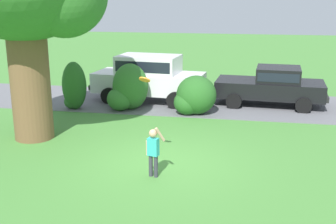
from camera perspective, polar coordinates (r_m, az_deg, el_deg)
ground_plane at (r=11.43m, az=-0.97°, el=-6.68°), size 80.00×80.00×0.00m
driveway_strip at (r=17.58m, az=3.24°, el=1.24°), size 28.00×4.40×0.02m
shrub_near_tree at (r=16.83m, az=-12.49°, el=3.19°), size 0.94×0.90×1.86m
shrub_centre_left at (r=16.47m, az=-5.38°, el=3.03°), size 1.54×1.39×1.79m
shrub_centre at (r=15.80m, az=3.53°, el=2.05°), size 1.56×1.39×1.45m
parked_sedan at (r=17.52m, az=13.77°, el=3.58°), size 4.51×2.31×1.56m
parked_suv at (r=17.69m, az=-2.58°, el=4.88°), size 4.85×2.44×1.92m
child_thrower at (r=10.29m, az=-1.99°, el=-4.96°), size 0.47×0.22×1.29m
frisbee at (r=10.50m, az=-3.16°, el=4.36°), size 0.30×0.25×0.21m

